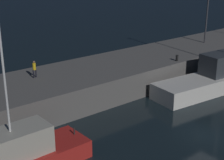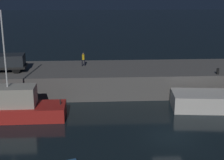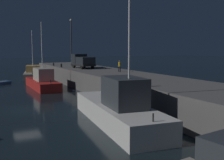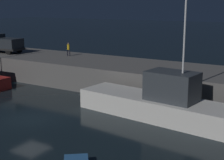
{
  "view_description": "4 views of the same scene",
  "coord_description": "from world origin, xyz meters",
  "px_view_note": "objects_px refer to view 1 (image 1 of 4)",
  "views": [
    {
      "loc": [
        -20.72,
        -13.68,
        12.78
      ],
      "look_at": [
        -1.48,
        9.82,
        2.2
      ],
      "focal_mm": 54.91,
      "sensor_mm": 36.0,
      "label": 1
    },
    {
      "loc": [
        -6.07,
        -23.45,
        11.46
      ],
      "look_at": [
        -4.14,
        10.07,
        1.95
      ],
      "focal_mm": 52.0,
      "sensor_mm": 36.0,
      "label": 2
    },
    {
      "loc": [
        26.98,
        -4.12,
        5.93
      ],
      "look_at": [
        -1.04,
        9.68,
        2.33
      ],
      "focal_mm": 44.22,
      "sensor_mm": 36.0,
      "label": 3
    },
    {
      "loc": [
        18.57,
        -17.81,
        8.7
      ],
      "look_at": [
        1.33,
        10.01,
        1.38
      ],
      "focal_mm": 54.15,
      "sensor_mm": 36.0,
      "label": 4
    }
  ],
  "objects_px": {
    "lamp_post_east": "(208,1)",
    "bollard_east": "(177,58)",
    "dockworker": "(34,68)",
    "fishing_boat_white": "(211,79)"
  },
  "relations": [
    {
      "from": "fishing_boat_white",
      "to": "dockworker",
      "type": "height_order",
      "value": "fishing_boat_white"
    },
    {
      "from": "fishing_boat_white",
      "to": "lamp_post_east",
      "type": "relative_size",
      "value": 1.4
    },
    {
      "from": "lamp_post_east",
      "to": "bollard_east",
      "type": "bearing_deg",
      "value": -160.15
    },
    {
      "from": "dockworker",
      "to": "bollard_east",
      "type": "relative_size",
      "value": 2.48
    },
    {
      "from": "fishing_boat_white",
      "to": "bollard_east",
      "type": "height_order",
      "value": "fishing_boat_white"
    },
    {
      "from": "dockworker",
      "to": "bollard_east",
      "type": "height_order",
      "value": "dockworker"
    },
    {
      "from": "lamp_post_east",
      "to": "dockworker",
      "type": "distance_m",
      "value": 24.4
    },
    {
      "from": "lamp_post_east",
      "to": "bollard_east",
      "type": "relative_size",
      "value": 14.47
    },
    {
      "from": "lamp_post_east",
      "to": "fishing_boat_white",
      "type": "bearing_deg",
      "value": -139.72
    },
    {
      "from": "lamp_post_east",
      "to": "bollard_east",
      "type": "distance_m",
      "value": 11.33
    }
  ]
}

